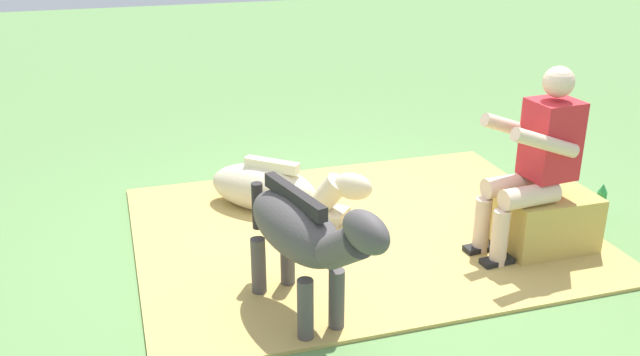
# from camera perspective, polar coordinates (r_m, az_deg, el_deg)

# --- Properties ---
(ground_plane) EXTENTS (24.00, 24.00, 0.00)m
(ground_plane) POSITION_cam_1_polar(r_m,az_deg,el_deg) (4.91, 2.36, -5.58)
(ground_plane) COLOR #608C4C
(hay_patch) EXTENTS (3.18, 2.52, 0.02)m
(hay_patch) POSITION_cam_1_polar(r_m,az_deg,el_deg) (5.10, 3.32, -4.33)
(hay_patch) COLOR tan
(hay_patch) RESTS_ON ground
(hay_bale) EXTENTS (0.62, 0.43, 0.41)m
(hay_bale) POSITION_cam_1_polar(r_m,az_deg,el_deg) (5.03, 17.96, -3.43)
(hay_bale) COLOR tan
(hay_bale) RESTS_ON ground
(person_seated) EXTENTS (0.68, 0.45, 1.29)m
(person_seated) POSITION_cam_1_polar(r_m,az_deg,el_deg) (4.75, 17.12, 1.62)
(person_seated) COLOR beige
(person_seated) RESTS_ON ground
(pony_standing) EXTENTS (0.55, 1.32, 0.91)m
(pony_standing) POSITION_cam_1_polar(r_m,az_deg,el_deg) (3.86, -1.39, -4.55)
(pony_standing) COLOR #4C4747
(pony_standing) RESTS_ON ground
(pony_lying) EXTENTS (1.18, 1.09, 0.42)m
(pony_lying) POSITION_cam_1_polar(r_m,az_deg,el_deg) (5.36, -3.72, -0.88)
(pony_lying) COLOR beige
(pony_lying) RESTS_ON ground
(soda_bottle) EXTENTS (0.07, 0.07, 0.29)m
(soda_bottle) POSITION_cam_1_polar(r_m,az_deg,el_deg) (5.65, 21.89, -1.84)
(soda_bottle) COLOR #268C3F
(soda_bottle) RESTS_ON ground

